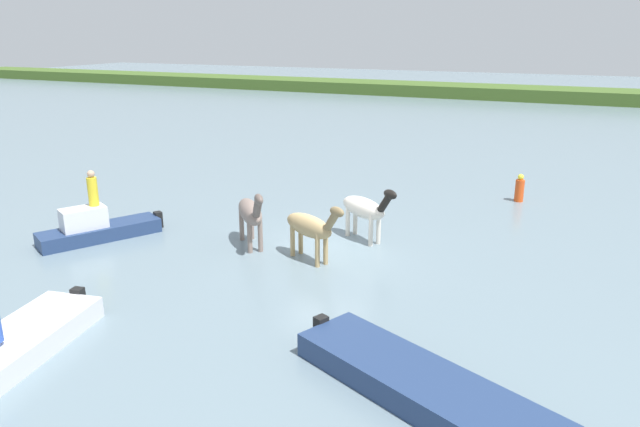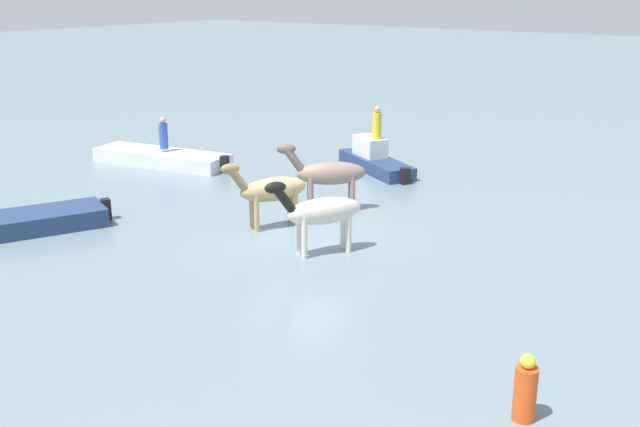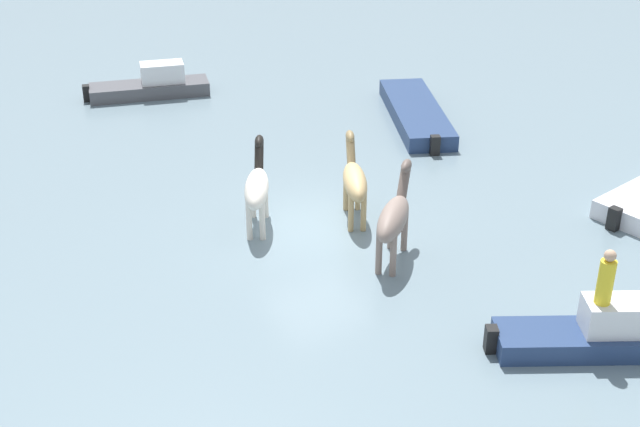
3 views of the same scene
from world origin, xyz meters
The scene contains 10 objects.
ground_plane centered at (0.00, 0.00, 0.00)m, with size 171.57×171.57×0.00m, color slate.
horse_rear_stallion centered at (0.82, 1.25, 1.10)m, with size 2.42×1.65×2.00m.
horse_mid_herd centered at (-0.04, -1.11, 1.09)m, with size 2.45×1.45×1.97m.
horse_gray_outer centered at (-2.30, -0.79, 1.14)m, with size 2.12×2.23×2.07m.
boat_tender_starboard centered at (-3.37, -9.23, 0.18)m, with size 2.47×5.67×0.76m.
boat_launch_far centered at (-7.33, -2.31, 0.30)m, with size 2.82×3.92×1.32m.
boat_dinghy_port centered at (4.80, -6.57, 0.18)m, with size 5.64×3.64×0.76m.
person_spotter_bow centered at (-3.40, -9.14, 1.16)m, with size 0.32×0.32×1.19m.
person_watcher_seated centered at (-7.36, -2.28, 1.72)m, with size 0.32×0.32×1.19m.
buoy_channel_marker centered at (4.95, 8.25, 0.51)m, with size 0.36×0.36×1.14m.
Camera 2 is at (15.07, 11.74, 6.59)m, focal length 41.77 mm.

